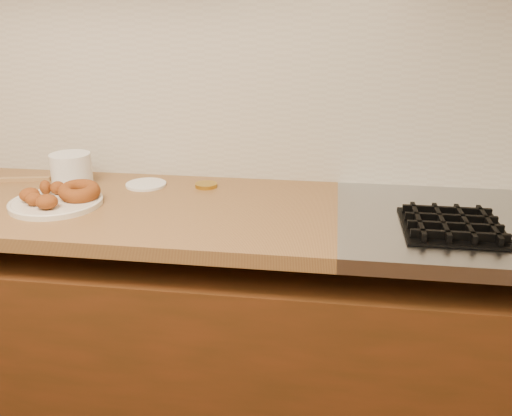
% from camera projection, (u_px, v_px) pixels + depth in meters
% --- Properties ---
extents(wall_back, '(4.00, 0.02, 2.70)m').
position_uv_depth(wall_back, '(189.00, 40.00, 1.74)').
color(wall_back, tan).
rests_on(wall_back, ground).
extents(base_cabinet, '(3.60, 0.60, 0.77)m').
position_uv_depth(base_cabinet, '(177.00, 350.00, 1.79)').
color(base_cabinet, '#5A2912').
rests_on(base_cabinet, floor).
extents(backsplash, '(3.60, 0.02, 0.60)m').
position_uv_depth(backsplash, '(190.00, 88.00, 1.78)').
color(backsplash, beige).
rests_on(backsplash, wall_back).
extents(donut_plate, '(0.27, 0.27, 0.02)m').
position_uv_depth(donut_plate, '(56.00, 203.00, 1.60)').
color(donut_plate, silver).
rests_on(donut_plate, butcher_block).
extents(ring_donut, '(0.18, 0.18, 0.06)m').
position_uv_depth(ring_donut, '(79.00, 191.00, 1.61)').
color(ring_donut, brown).
rests_on(ring_donut, donut_plate).
extents(fried_dough_chunks, '(0.15, 0.19, 0.04)m').
position_uv_depth(fried_dough_chunks, '(42.00, 195.00, 1.58)').
color(fried_dough_chunks, brown).
rests_on(fried_dough_chunks, donut_plate).
extents(plastic_tub, '(0.16, 0.16, 0.11)m').
position_uv_depth(plastic_tub, '(71.00, 170.00, 1.76)').
color(plastic_tub, silver).
rests_on(plastic_tub, butcher_block).
extents(tub_lid, '(0.16, 0.16, 0.01)m').
position_uv_depth(tub_lid, '(146.00, 184.00, 1.78)').
color(tub_lid, white).
rests_on(tub_lid, butcher_block).
extents(brass_jar_lid, '(0.08, 0.08, 0.01)m').
position_uv_depth(brass_jar_lid, '(206.00, 185.00, 1.76)').
color(brass_jar_lid, gold).
rests_on(brass_jar_lid, butcher_block).
extents(wooden_utensil, '(0.16, 0.06, 0.01)m').
position_uv_depth(wooden_utensil, '(25.00, 179.00, 1.82)').
color(wooden_utensil, '#9C7547').
rests_on(wooden_utensil, butcher_block).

